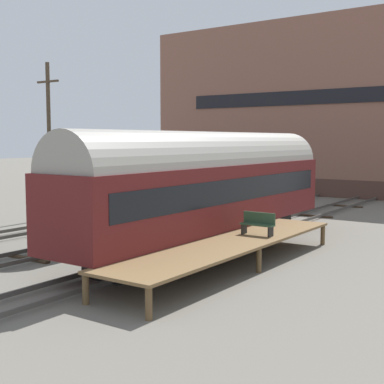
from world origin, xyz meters
TOP-DOWN VIEW (x-y plane):
  - ground_plane at (0.00, 0.00)m, footprint 200.00×200.00m
  - track_left at (-4.80, 0.00)m, footprint 2.60×60.00m
  - track_middle at (0.00, 0.00)m, footprint 2.60×60.00m
  - track_right at (4.80, 0.00)m, footprint 2.60×60.00m
  - train_car_maroon at (4.80, 3.04)m, footprint 3.05×17.05m
  - train_car_green at (0.00, 7.43)m, footprint 3.09×17.24m
  - station_platform at (7.46, 0.49)m, footprint 2.68×12.84m
  - bench at (7.64, 2.32)m, footprint 1.40×0.40m
  - utility_pole at (-7.82, 4.96)m, footprint 1.80×0.24m
  - warehouse_building at (-1.43, 33.41)m, footprint 29.59×14.06m

SIDE VIEW (x-z plane):
  - ground_plane at x=0.00m, z-range 0.00..0.00m
  - track_left at x=-4.80m, z-range 0.01..0.27m
  - track_middle at x=0.00m, z-range 0.01..0.27m
  - track_right at x=4.80m, z-range 0.01..0.27m
  - station_platform at x=7.46m, z-range 0.42..1.42m
  - bench at x=7.64m, z-range 1.03..1.94m
  - train_car_maroon at x=4.80m, z-range 0.34..5.49m
  - train_car_green at x=0.00m, z-range 0.35..5.60m
  - utility_pole at x=-7.82m, z-range 0.16..9.51m
  - warehouse_building at x=-1.43m, z-range 0.00..15.17m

